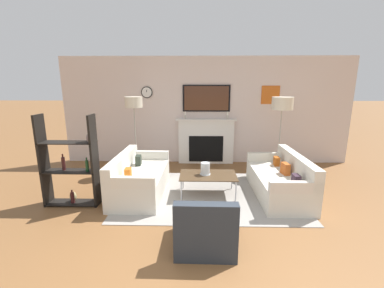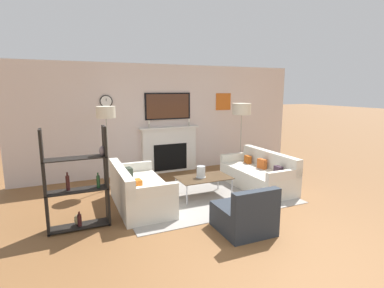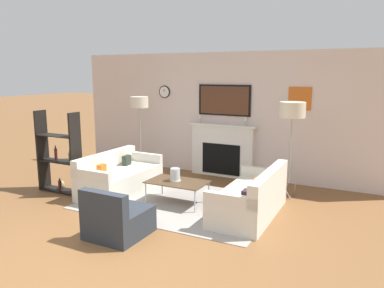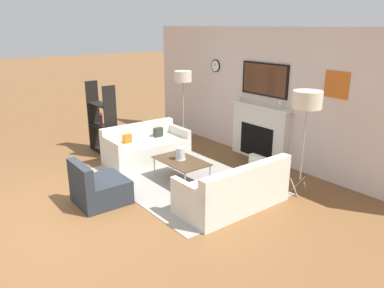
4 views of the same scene
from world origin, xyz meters
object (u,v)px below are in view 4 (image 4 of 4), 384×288
at_px(armchair, 99,189).
at_px(floor_lamp_left, 183,78).
at_px(hurricane_candle, 180,154).
at_px(shelf_unit, 102,123).
at_px(coffee_table, 181,162).
at_px(couch_left, 146,148).
at_px(couch_right, 234,191).
at_px(floor_lamp_right, 307,101).

relative_size(armchair, floor_lamp_left, 0.45).
relative_size(hurricane_candle, floor_lamp_left, 0.13).
bearing_deg(armchair, shelf_unit, 153.03).
height_order(floor_lamp_left, shelf_unit, floor_lamp_left).
bearing_deg(armchair, coffee_table, 86.57).
height_order(coffee_table, shelf_unit, shelf_unit).
bearing_deg(armchair, couch_left, 126.93).
relative_size(couch_left, couch_right, 0.95).
relative_size(couch_left, floor_lamp_left, 0.96).
distance_m(couch_left, shelf_unit, 1.20).
bearing_deg(hurricane_candle, coffee_table, -21.53).
height_order(armchair, coffee_table, armchair).
bearing_deg(shelf_unit, couch_left, 23.95).
height_order(couch_right, hurricane_candle, couch_right).
relative_size(couch_right, floor_lamp_right, 1.01).
height_order(couch_left, armchair, couch_left).
bearing_deg(hurricane_candle, floor_lamp_left, 142.00).
bearing_deg(couch_left, floor_lamp_left, 105.17).
bearing_deg(coffee_table, floor_lamp_left, 142.45).
relative_size(couch_left, hurricane_candle, 7.54).
height_order(hurricane_candle, floor_lamp_left, floor_lamp_left).
relative_size(floor_lamp_left, shelf_unit, 1.13).
height_order(couch_left, coffee_table, couch_left).
distance_m(couch_left, floor_lamp_right, 3.45).
bearing_deg(couch_right, floor_lamp_left, 157.68).
bearing_deg(couch_right, couch_left, 179.99).
bearing_deg(hurricane_candle, floor_lamp_right, 35.60).
relative_size(couch_right, floor_lamp_left, 1.01).
height_order(couch_left, hurricane_candle, couch_left).
height_order(couch_right, shelf_unit, shelf_unit).
bearing_deg(hurricane_candle, couch_left, 179.48).
relative_size(armchair, hurricane_candle, 3.52).
distance_m(couch_right, armchair, 2.14).
relative_size(armchair, coffee_table, 0.76).
xyz_separation_m(couch_left, armchair, (1.20, -1.59, -0.04)).
relative_size(couch_left, coffee_table, 1.63).
relative_size(floor_lamp_left, floor_lamp_right, 1.00).
distance_m(hurricane_candle, floor_lamp_right, 2.37).
bearing_deg(armchair, floor_lamp_right, 58.04).
distance_m(armchair, floor_lamp_left, 3.48).
bearing_deg(couch_right, floor_lamp_right, 75.22).
bearing_deg(couch_left, couch_right, -0.01).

